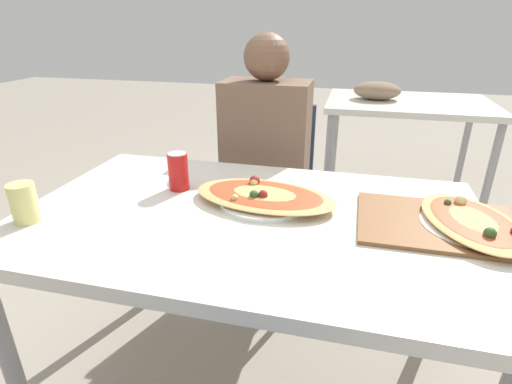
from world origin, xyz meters
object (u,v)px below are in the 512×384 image
Objects in this scene: soda_can at (178,171)px; drink_glass at (24,203)px; dining_table at (250,235)px; person_seated at (265,155)px; pizza_second at (472,223)px; pizza_main at (264,196)px; chair_far_seated at (270,188)px.

soda_can is 1.11× the size of drink_glass.
dining_table is 1.11× the size of person_seated.
person_seated reaches higher than pizza_second.
soda_can reaches higher than dining_table.
drink_glass is (-0.32, -0.32, -0.01)m from soda_can.
soda_can is at bearing 172.85° from pizza_main.
pizza_second is (0.58, -0.03, -0.00)m from pizza_main.
dining_table is at bearing -105.66° from pizza_main.
pizza_main is at bearing 176.96° from pizza_second.
pizza_second is at bearing 5.17° from dining_table.
drink_glass is at bearing -135.13° from soda_can.
pizza_main is at bearing 100.34° from chair_far_seated.
person_seated is at bearing 70.33° from soda_can.
drink_glass is 0.27× the size of pizza_second.
drink_glass is at bearing 58.71° from person_seated.
chair_far_seated is at bearing 73.75° from soda_can.
drink_glass reaches higher than pizza_second.
pizza_main is 0.68m from drink_glass.
person_seated is 0.56m from pizza_main.
soda_can is at bearing 70.33° from person_seated.
dining_table is 0.64m from person_seated.
soda_can is at bearing 44.87° from drink_glass.
soda_can is 0.30× the size of pizza_second.
person_seated is at bearing 98.66° from dining_table.
drink_glass reaches higher than pizza_main.
pizza_second is (0.70, -0.57, 0.05)m from person_seated.
pizza_main is at bearing -7.15° from soda_can.
person_seated is 0.54m from soda_can.
pizza_main is (0.02, 0.09, 0.09)m from dining_table.
pizza_main is at bearing 74.34° from dining_table.
pizza_main is 0.30m from soda_can.
soda_can reaches higher than pizza_second.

